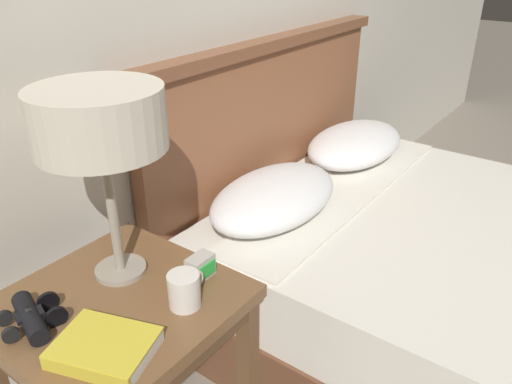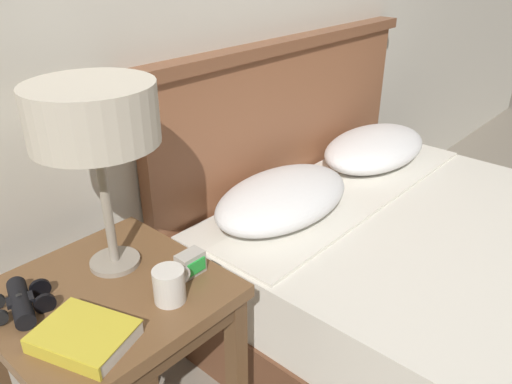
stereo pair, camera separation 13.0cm
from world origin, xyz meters
name	(u,v)px [view 1 (the left image)]	position (x,y,z in m)	size (l,w,h in m)	color
nightstand	(121,332)	(-0.56, 0.64, 0.57)	(0.52, 0.51, 0.67)	brown
bed	(472,287)	(0.55, 0.04, 0.29)	(1.56, 2.03, 1.09)	brown
table_lamp	(99,123)	(-0.47, 0.71, 1.07)	(0.30, 0.30, 0.48)	gray
book_on_nightstand	(104,348)	(-0.69, 0.51, 0.69)	(0.21, 0.23, 0.04)	silver
binoculars_pair	(31,317)	(-0.72, 0.72, 0.69)	(0.15, 0.16, 0.05)	black
coffee_mug	(185,290)	(-0.47, 0.49, 0.71)	(0.10, 0.08, 0.08)	silver
alarm_clock	(201,267)	(-0.37, 0.53, 0.70)	(0.07, 0.05, 0.06)	#B7B2A8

